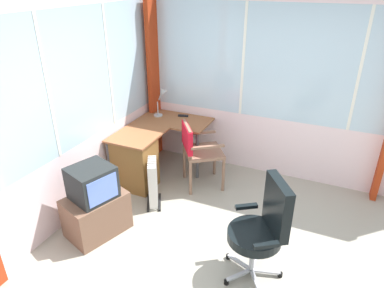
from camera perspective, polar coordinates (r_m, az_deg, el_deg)
name	(u,v)px	position (r m, az deg, el deg)	size (l,w,h in m)	color
ground	(244,276)	(3.66, 8.52, -20.62)	(5.03, 5.25, 0.06)	gray
north_window_panel	(52,120)	(3.90, -22.05, 3.60)	(4.03, 0.07, 2.50)	silver
east_window_panel	(295,91)	(4.75, 16.55, 8.27)	(0.07, 4.25, 2.50)	silver
curtain_corner	(154,80)	(5.27, -6.26, 10.40)	(0.25, 0.07, 2.40)	#AB3415
desk	(138,158)	(4.72, -8.84, -2.29)	(1.32, 1.03, 0.72)	#925835
desk_lamp	(163,97)	(5.15, -4.80, 7.70)	(0.24, 0.21, 0.42)	#B2B7BC
tv_remote	(183,116)	(5.15, -1.47, 4.67)	(0.04, 0.15, 0.02)	black
wooden_armchair	(195,146)	(4.55, 0.50, -0.36)	(0.67, 0.67, 0.90)	#835F4A
office_chair	(264,225)	(3.29, 11.72, -12.87)	(0.61, 0.60, 1.03)	#B7B7BF
tv_on_stand	(95,204)	(3.98, -15.57, -9.50)	(0.75, 0.62, 0.83)	brown
space_heater	(153,182)	(4.35, -6.42, -6.17)	(0.40, 0.32, 0.61)	silver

